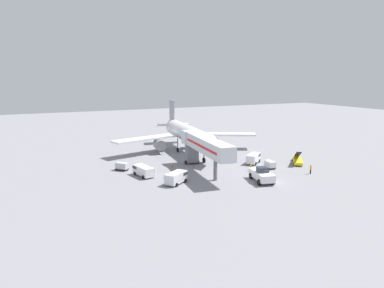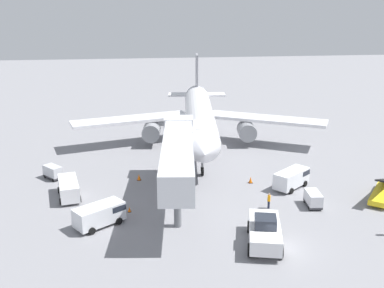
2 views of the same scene
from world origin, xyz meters
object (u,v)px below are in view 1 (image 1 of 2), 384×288
baggage_cart_far_left (122,166)px  service_van_mid_right (143,170)px  airplane_at_gate (187,134)px  baggage_cart_near_right (270,164)px  ground_crew_worker_midground (311,169)px  safety_cone_bravo (232,162)px  ground_crew_worker_foreground (251,167)px  service_van_rear_right (254,158)px  belt_loader_truck (298,160)px  service_van_outer_right (176,177)px  safety_cone_alpha (172,165)px  safety_cone_charlie (184,177)px  jet_bridge (204,145)px  pushback_tug (262,175)px

baggage_cart_far_left → service_van_mid_right: bearing=-66.1°
airplane_at_gate → baggage_cart_near_right: (8.55, -22.21, -3.72)m
service_van_mid_right → ground_crew_worker_midground: size_ratio=2.94×
baggage_cart_near_right → safety_cone_bravo: baggage_cart_near_right is taller
airplane_at_gate → ground_crew_worker_foreground: bearing=-80.1°
service_van_mid_right → service_van_rear_right: (24.92, -0.73, 0.07)m
baggage_cart_far_left → ground_crew_worker_midground: bearing=-29.8°
belt_loader_truck → baggage_cart_far_left: belt_loader_truck is taller
service_van_outer_right → ground_crew_worker_midground: 26.57m
belt_loader_truck → airplane_at_gate: bearing=128.2°
baggage_cart_near_right → safety_cone_alpha: 20.23m
safety_cone_alpha → safety_cone_charlie: (-1.16, -8.57, -0.10)m
jet_bridge → belt_loader_truck: size_ratio=3.29×
jet_bridge → ground_crew_worker_midground: (18.10, -10.27, -4.45)m
service_van_outer_right → ground_crew_worker_foreground: 16.90m
service_van_rear_right → ground_crew_worker_midground: service_van_rear_right is taller
service_van_mid_right → service_van_outer_right: bearing=-61.9°
jet_bridge → service_van_outer_right: bearing=-149.1°
pushback_tug → service_van_rear_right: 13.85m
service_van_rear_right → baggage_cart_near_right: bearing=-85.3°
belt_loader_truck → service_van_rear_right: 9.64m
belt_loader_truck → safety_cone_charlie: belt_loader_truck is taller
baggage_cart_near_right → jet_bridge: bearing=165.8°
airplane_at_gate → service_van_rear_right: 19.18m
airplane_at_gate → jet_bridge: airplane_at_gate is taller
safety_cone_alpha → service_van_rear_right: bearing=-15.0°
airplane_at_gate → safety_cone_charlie: bearing=-116.1°
airplane_at_gate → safety_cone_charlie: size_ratio=67.86×
service_van_rear_right → safety_cone_bravo: service_van_rear_right is taller
jet_bridge → safety_cone_bravo: 10.90m
service_van_rear_right → baggage_cart_far_left: (-27.49, 6.54, -0.31)m
ground_crew_worker_foreground → safety_cone_charlie: (-14.17, 1.08, -0.60)m
airplane_at_gate → ground_crew_worker_midground: size_ratio=20.36×
service_van_mid_right → ground_crew_worker_foreground: service_van_mid_right is taller
service_van_outer_right → baggage_cart_near_right: 21.56m
pushback_tug → baggage_cart_near_right: pushback_tug is taller
pushback_tug → safety_cone_charlie: 14.20m
jet_bridge → service_van_outer_right: 10.12m
baggage_cart_far_left → safety_cone_alpha: baggage_cart_far_left is taller
safety_cone_charlie → safety_cone_bravo: bearing=22.7°
service_van_mid_right → ground_crew_worker_foreground: bearing=-15.6°
service_van_outer_right → airplane_at_gate: bearing=61.1°
safety_cone_alpha → jet_bridge: bearing=-57.5°
baggage_cart_far_left → safety_cone_bravo: 23.65m
airplane_at_gate → ground_crew_worker_foreground: (3.86, -22.07, -3.71)m
airplane_at_gate → safety_cone_charlie: (-10.30, -20.99, -4.31)m
safety_cone_bravo → ground_crew_worker_foreground: bearing=-89.7°
airplane_at_gate → baggage_cart_near_right: size_ratio=13.86×
service_van_rear_right → safety_cone_charlie: (-18.42, -3.94, -0.91)m
safety_cone_bravo → pushback_tug: bearing=-100.2°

